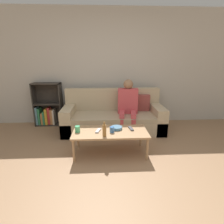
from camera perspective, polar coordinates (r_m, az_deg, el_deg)
ground_plane at (r=2.32m, az=-0.08°, el=-23.81°), size 22.00×22.00×0.00m
wall_back at (r=4.21m, az=-1.76°, el=14.03°), size 12.00×0.06×2.60m
couch at (r=3.83m, az=0.54°, el=-1.74°), size 2.12×0.86×0.88m
bookshelf at (r=4.40m, az=-20.26°, el=1.00°), size 0.63×0.28×1.00m
coffee_table at (r=2.84m, az=-0.60°, el=-6.93°), size 1.20×0.55×0.40m
person_adult at (r=3.69m, az=5.18°, el=3.04°), size 0.44×0.64×1.11m
cup_near at (r=2.77m, az=0.01°, el=-5.78°), size 0.07×0.07×0.09m
cup_far at (r=2.84m, az=-11.20°, el=-5.48°), size 0.08×0.08×0.10m
tv_remote_0 at (r=2.92m, az=6.18°, el=-5.38°), size 0.07×0.18×0.02m
tv_remote_1 at (r=2.83m, az=-4.56°, el=-6.10°), size 0.09×0.18×0.02m
snack_bowl at (r=2.90m, az=1.50°, el=-5.21°), size 0.18×0.18×0.05m
bottle at (r=2.62m, az=-2.52°, el=-6.00°), size 0.06×0.06×0.23m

